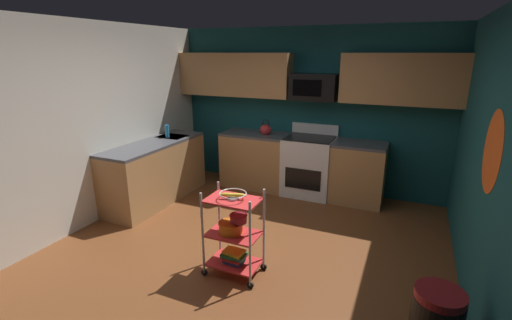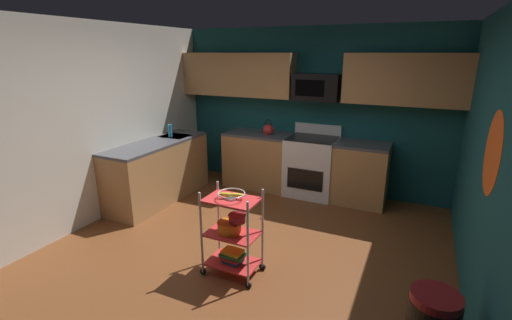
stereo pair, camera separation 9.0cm
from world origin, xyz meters
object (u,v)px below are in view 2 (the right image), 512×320
object	(u,v)px
book_stack	(233,256)
dish_soap_bottle	(170,131)
rolling_cart	(232,234)
kettle	(268,130)
microwave	(317,87)
fruit_bowl	(231,195)
mixing_bowl_large	(229,227)
mixing_bowl_small	(237,218)
oven_range	(311,166)

from	to	relation	value
book_stack	dish_soap_bottle	distance (m)	2.67
rolling_cart	kettle	bearing A→B (deg)	105.14
microwave	fruit_bowl	world-z (taller)	microwave
microwave	mixing_bowl_large	bearing A→B (deg)	-92.70
microwave	mixing_bowl_small	bearing A→B (deg)	-91.12
microwave	dish_soap_bottle	world-z (taller)	microwave
microwave	rolling_cart	xyz separation A→B (m)	(-0.09, -2.55, -1.25)
microwave	fruit_bowl	bearing A→B (deg)	-91.98
fruit_bowl	book_stack	distance (m)	0.68
microwave	mixing_bowl_small	distance (m)	2.74
mixing_bowl_small	book_stack	world-z (taller)	mixing_bowl_small
rolling_cart	fruit_bowl	xyz separation A→B (m)	(0.00, 0.00, 0.42)
mixing_bowl_large	dish_soap_bottle	world-z (taller)	dish_soap_bottle
mixing_bowl_large	book_stack	xyz separation A→B (m)	(0.03, 0.00, -0.32)
oven_range	fruit_bowl	distance (m)	2.48
mixing_bowl_small	kettle	size ratio (longest dim) A/B	0.69
mixing_bowl_large	oven_range	bearing A→B (deg)	87.17
microwave	kettle	bearing A→B (deg)	-171.75
mixing_bowl_small	kettle	world-z (taller)	kettle
mixing_bowl_small	dish_soap_bottle	world-z (taller)	dish_soap_bottle
book_stack	kettle	world-z (taller)	kettle
book_stack	kettle	size ratio (longest dim) A/B	0.96
oven_range	book_stack	distance (m)	2.46
oven_range	microwave	size ratio (longest dim) A/B	1.57
kettle	book_stack	bearing A→B (deg)	-74.86
mixing_bowl_small	book_stack	xyz separation A→B (m)	(-0.04, -0.03, -0.42)
microwave	kettle	world-z (taller)	microwave
microwave	rolling_cart	distance (m)	2.84
mixing_bowl_large	book_stack	world-z (taller)	mixing_bowl_large
mixing_bowl_small	oven_range	bearing A→B (deg)	88.82
rolling_cart	book_stack	bearing A→B (deg)	0.00
fruit_bowl	dish_soap_bottle	world-z (taller)	dish_soap_bottle
oven_range	kettle	xyz separation A→B (m)	(-0.75, -0.00, 0.52)
mixing_bowl_small	mixing_bowl_large	bearing A→B (deg)	-154.44
oven_range	fruit_bowl	xyz separation A→B (m)	(-0.09, -2.44, 0.40)
fruit_bowl	mixing_bowl_large	bearing A→B (deg)	-180.00
book_stack	kettle	distance (m)	2.65
fruit_bowl	mixing_bowl_small	world-z (taller)	fruit_bowl
rolling_cart	dish_soap_bottle	size ratio (longest dim) A/B	4.57
mixing_bowl_large	kettle	world-z (taller)	kettle
fruit_bowl	dish_soap_bottle	bearing A→B (deg)	141.34
fruit_bowl	rolling_cart	bearing A→B (deg)	-90.00
fruit_bowl	kettle	bearing A→B (deg)	105.14
oven_range	kettle	size ratio (longest dim) A/B	4.17
fruit_bowl	dish_soap_bottle	distance (m)	2.55
oven_range	dish_soap_bottle	world-z (taller)	dish_soap_bottle
microwave	kettle	size ratio (longest dim) A/B	2.65
rolling_cart	oven_range	bearing A→B (deg)	87.92
mixing_bowl_large	kettle	bearing A→B (deg)	104.43
microwave	dish_soap_bottle	bearing A→B (deg)	-155.20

